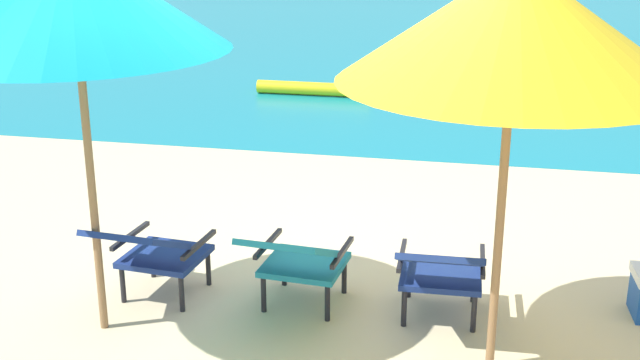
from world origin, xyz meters
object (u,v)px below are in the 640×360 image
Objects in this scene: swim_buoy at (314,89)px; lounge_chair_left at (152,249)px; lounge_chair_right at (441,269)px; beach_umbrella_right at (515,23)px; lounge_chair_center at (296,258)px.

lounge_chair_left reaches higher than swim_buoy.
lounge_chair_right is 1.70m from beach_umbrella_right.
lounge_chair_center is 2.08m from beach_umbrella_right.
lounge_chair_right is at bearing -70.86° from swim_buoy.
lounge_chair_right is at bearing 127.26° from beach_umbrella_right.
beach_umbrella_right is (2.23, -0.35, 1.61)m from lounge_chair_left.
beach_umbrella_right is at bearing -8.92° from lounge_chair_left.
swim_buoy is 1.73× the size of lounge_chair_left.
beach_umbrella_right reaches higher than lounge_chair_center.
lounge_chair_center is 0.39× the size of beach_umbrella_right.
lounge_chair_left and lounge_chair_right have the same top height.
lounge_chair_center is 0.93m from lounge_chair_right.
beach_umbrella_right reaches higher than swim_buoy.
lounge_chair_left is 0.97m from lounge_chair_center.
lounge_chair_right is at bearing 1.20° from lounge_chair_center.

